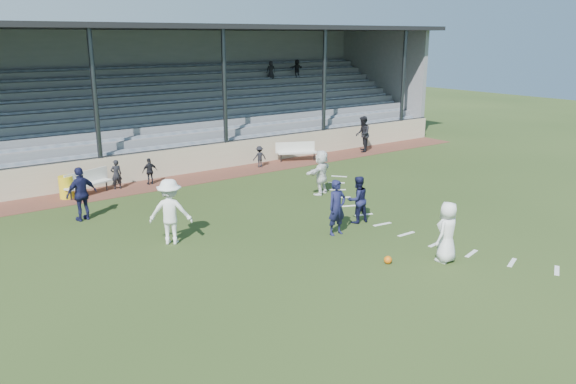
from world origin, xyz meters
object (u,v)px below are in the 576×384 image
object	(u,v)px
player_white_lead	(447,232)
player_navy_lead	(337,208)
bench_left	(87,181)
bench_right	(296,150)
football	(388,260)
official	(363,134)
trash_bin	(66,187)

from	to	relation	value
player_white_lead	player_navy_lead	xyz separation A→B (m)	(-1.02, 3.48, 0.03)
bench_left	player_navy_lead	distance (m)	10.53
bench_right	football	distance (m)	13.39
bench_left	official	bearing A→B (deg)	-21.82
football	player_white_lead	size ratio (longest dim) A/B	0.13
bench_left	player_navy_lead	xyz separation A→B (m)	(4.96, -9.28, 0.30)
player_navy_lead	official	bearing A→B (deg)	44.59
trash_bin	player_navy_lead	distance (m)	10.91
bench_left	official	size ratio (longest dim) A/B	1.04
bench_left	player_white_lead	distance (m)	14.09
bench_right	trash_bin	size ratio (longest dim) A/B	2.27
bench_right	player_white_lead	distance (m)	13.59
bench_left	trash_bin	distance (m)	0.84
bench_left	player_navy_lead	world-z (taller)	player_navy_lead
player_navy_lead	bench_left	bearing A→B (deg)	119.51
football	bench_right	bearing A→B (deg)	64.16
bench_right	player_navy_lead	world-z (taller)	player_navy_lead
football	official	size ratio (longest dim) A/B	0.12
football	player_navy_lead	xyz separation A→B (m)	(0.42, 2.67, 0.78)
trash_bin	player_white_lead	distance (m)	14.43
player_white_lead	football	bearing A→B (deg)	-41.78
bench_right	player_white_lead	xyz separation A→B (m)	(-4.40, -12.86, 0.28)
player_white_lead	official	size ratio (longest dim) A/B	0.90
player_navy_lead	official	size ratio (longest dim) A/B	0.92
bench_right	trash_bin	bearing A→B (deg)	-154.93
bench_left	player_white_lead	size ratio (longest dim) A/B	1.16
bench_right	official	bearing A→B (deg)	20.81
bench_right	football	size ratio (longest dim) A/B	8.86
player_white_lead	official	world-z (taller)	official
bench_left	official	world-z (taller)	official
trash_bin	football	world-z (taller)	trash_bin
bench_left	official	distance (m)	14.67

